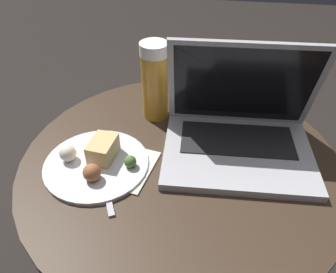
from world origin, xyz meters
TOP-DOWN VIEW (x-y plane):
  - table at (0.00, 0.00)m, footprint 0.72×0.72m
  - napkin at (-0.15, -0.04)m, footprint 0.21×0.17m
  - laptop at (0.12, 0.05)m, footprint 0.34×0.26m
  - beer_glass at (-0.09, 0.16)m, footprint 0.07×0.07m
  - snack_plate at (-0.18, -0.05)m, footprint 0.23×0.23m
  - fork at (-0.15, -0.09)m, footprint 0.09×0.16m

SIDE VIEW (x-z plane):
  - table at x=0.00m, z-range 0.11..0.64m
  - napkin at x=-0.15m, z-range 0.53..0.53m
  - fork at x=-0.15m, z-range 0.53..0.53m
  - snack_plate at x=-0.18m, z-range 0.52..0.57m
  - laptop at x=0.12m, z-range 0.45..0.71m
  - beer_glass at x=-0.09m, z-range 0.53..0.73m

